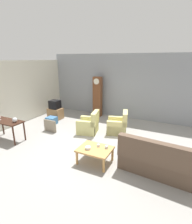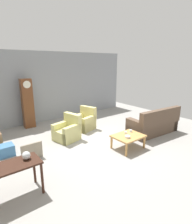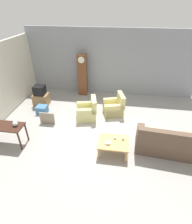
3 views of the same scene
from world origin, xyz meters
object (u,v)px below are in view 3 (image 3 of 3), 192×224
at_px(armchair_olive_near, 87,112).
at_px(tv_crt, 40,90).
at_px(coffee_table_wood, 113,143).
at_px(storage_box_blue, 42,109).
at_px(grandfather_clock, 83,75).
at_px(cup_white_porcelain, 115,138).
at_px(couch_floral, 169,144).
at_px(bowl_white_stacked, 108,143).
at_px(cup_blue_rimmed, 123,138).
at_px(console_table_dark, 4,128).
at_px(framed_picture_leaning, 47,118).
at_px(tv_stand_cabinet, 41,99).
at_px(glass_dome_cloche, 15,124).
at_px(armchair_olive_far, 114,107).

relative_size(armchair_olive_near, tv_crt, 1.96).
relative_size(coffee_table_wood, storage_box_blue, 2.14).
bearing_deg(grandfather_clock, cup_white_porcelain, -63.94).
height_order(couch_floral, bowl_white_stacked, couch_floral).
bearing_deg(storage_box_blue, tv_crt, 114.49).
xyz_separation_m(armchair_olive_near, tv_crt, (-2.36, 0.79, 0.45)).
relative_size(coffee_table_wood, cup_white_porcelain, 11.31).
bearing_deg(tv_crt, bowl_white_stacked, -38.93).
xyz_separation_m(armchair_olive_near, cup_blue_rimmed, (1.49, -1.67, 0.18)).
xyz_separation_m(grandfather_clock, tv_crt, (-1.72, -1.36, -0.29)).
xyz_separation_m(console_table_dark, framed_picture_leaning, (0.91, 1.28, -0.39)).
relative_size(armchair_olive_near, grandfather_clock, 0.45).
bearing_deg(coffee_table_wood, tv_crt, 143.62).
xyz_separation_m(framed_picture_leaning, cup_blue_rimmed, (3.00, -1.04, 0.24)).
height_order(tv_crt, storage_box_blue, tv_crt).
relative_size(couch_floral, storage_box_blue, 4.84).
height_order(grandfather_clock, bowl_white_stacked, grandfather_clock).
bearing_deg(console_table_dark, couch_floral, 3.72).
relative_size(armchair_olive_near, cup_white_porcelain, 11.07).
height_order(tv_stand_cabinet, tv_crt, tv_crt).
relative_size(tv_crt, bowl_white_stacked, 2.95).
bearing_deg(console_table_dark, coffee_table_wood, 1.38).
bearing_deg(framed_picture_leaning, cup_white_porcelain, -20.82).
height_order(coffee_table_wood, console_table_dark, console_table_dark).
bearing_deg(framed_picture_leaning, glass_dome_cloche, -112.18).
relative_size(coffee_table_wood, framed_picture_leaning, 1.60).
distance_m(coffee_table_wood, glass_dome_cloche, 3.24).
relative_size(couch_floral, console_table_dark, 1.67).
distance_m(console_table_dark, cup_blue_rimmed, 3.93).
distance_m(armchair_olive_near, cup_white_porcelain, 2.09).
relative_size(tv_stand_cabinet, cup_white_porcelain, 8.01).
xyz_separation_m(console_table_dark, cup_blue_rimmed, (3.91, 0.24, -0.16)).
height_order(tv_stand_cabinet, cup_white_porcelain, tv_stand_cabinet).
distance_m(console_table_dark, bowl_white_stacked, 3.46).
bearing_deg(bowl_white_stacked, tv_crt, 141.07).
height_order(armchair_olive_far, console_table_dark, armchair_olive_far).
bearing_deg(bowl_white_stacked, storage_box_blue, 146.35).
height_order(armchair_olive_far, tv_crt, tv_crt).
relative_size(armchair_olive_far, coffee_table_wood, 1.01).
bearing_deg(tv_crt, framed_picture_leaning, -59.12).
height_order(storage_box_blue, cup_white_porcelain, cup_white_porcelain).
xyz_separation_m(armchair_olive_far, framed_picture_leaning, (-2.60, -1.14, -0.05)).
distance_m(armchair_olive_far, glass_dome_cloche, 3.95).
bearing_deg(tv_crt, grandfather_clock, 38.28).
bearing_deg(armchair_olive_near, storage_box_blue, 177.16).
bearing_deg(tv_stand_cabinet, tv_crt, 0.00).
bearing_deg(storage_box_blue, tv_stand_cabinet, 114.49).
distance_m(coffee_table_wood, cup_blue_rimmed, 0.35).
distance_m(framed_picture_leaning, bowl_white_stacked, 2.87).
xyz_separation_m(tv_crt, cup_blue_rimmed, (3.85, -2.47, -0.26)).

